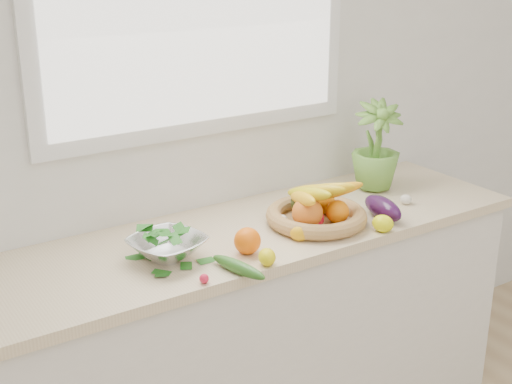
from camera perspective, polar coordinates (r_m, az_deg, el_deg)
back_wall at (r=2.70m, az=-4.65°, el=7.73°), size 4.50×0.02×2.70m
counter_cabinet at (r=2.81m, az=-1.10°, el=-12.06°), size 2.20×0.58×0.86m
countertop at (r=2.60m, az=-1.17°, el=-3.61°), size 2.24×0.62×0.04m
orange_loose at (r=2.40m, az=-0.69°, el=-3.93°), size 0.10×0.10×0.09m
lemon_a at (r=2.62m, az=10.12°, el=-2.50°), size 0.09×0.10×0.06m
lemon_b at (r=2.33m, az=0.89°, el=-5.22°), size 0.08×0.09×0.06m
lemon_c at (r=2.51m, az=3.53°, el=-3.29°), size 0.09×0.09×0.06m
apple at (r=2.61m, az=4.54°, el=-2.12°), size 0.10×0.10×0.09m
ginger at (r=2.61m, az=7.71°, el=-2.75°), size 0.13×0.08×0.04m
garlic_a at (r=2.64m, az=2.06°, el=-2.26°), size 0.06×0.06×0.04m
garlic_b at (r=2.70m, az=1.47°, el=-1.72°), size 0.06×0.06×0.04m
garlic_c at (r=2.91m, az=11.90°, el=-0.59°), size 0.06×0.06×0.04m
eggplant at (r=2.74m, az=10.10°, el=-1.27°), size 0.11×0.22×0.08m
cucumber at (r=2.28m, az=-1.42°, el=-6.03°), size 0.09×0.24×0.04m
radish at (r=2.22m, az=-4.18°, el=-6.92°), size 0.04×0.04×0.03m
potted_herb at (r=3.01m, az=9.61°, el=3.75°), size 0.27×0.27×0.37m
fruit_basket at (r=2.65m, az=4.81°, el=-1.50°), size 0.49×0.49×0.19m
colander_with_spinach at (r=2.37m, az=-7.14°, el=-4.00°), size 0.30×0.30×0.12m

